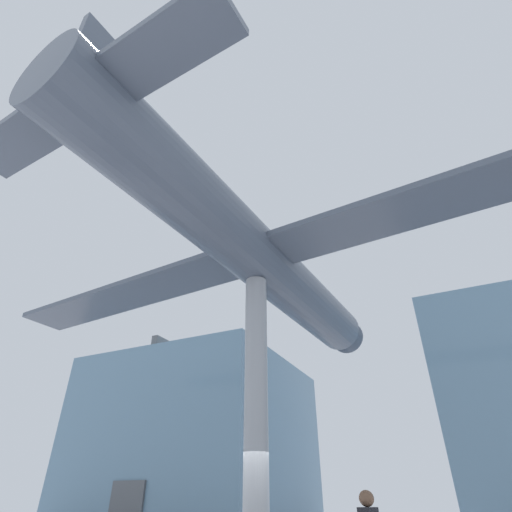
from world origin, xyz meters
name	(u,v)px	position (x,y,z in m)	size (l,w,h in m)	color
glass_pavilion_left	(199,444)	(-9.36, 11.94, 4.29)	(10.96, 10.84, 9.17)	#60849E
support_pylon_central	(256,406)	(0.00, 0.00, 3.53)	(0.60, 0.60, 7.07)	#999EA3
suspended_airplane	(258,258)	(0.01, 0.13, 7.95)	(20.96, 15.97, 3.11)	#4C5666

